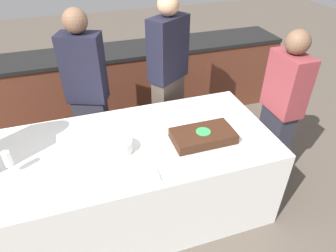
{
  "coord_description": "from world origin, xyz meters",
  "views": [
    {
      "loc": [
        -0.34,
        -1.8,
        2.21
      ],
      "look_at": [
        0.24,
        0.0,
        0.87
      ],
      "focal_mm": 32.0,
      "sensor_mm": 36.0,
      "label": 1
    }
  ],
  "objects": [
    {
      "name": "wine_glass",
      "position": [
        -0.9,
        -0.06,
        0.89
      ],
      "size": [
        0.06,
        0.06,
        0.18
      ],
      "color": "white",
      "rests_on": "dining_table"
    },
    {
      "name": "person_seated_right",
      "position": [
        1.28,
        0.0,
        0.79
      ],
      "size": [
        0.2,
        0.36,
        1.52
      ],
      "rotation": [
        0.0,
        0.0,
        -1.57
      ],
      "color": "#282833",
      "rests_on": "ground_plane"
    },
    {
      "name": "side_plate_near_cake",
      "position": [
        0.4,
        0.18,
        0.77
      ],
      "size": [
        0.2,
        0.2,
        0.0
      ],
      "color": "white",
      "rests_on": "dining_table"
    },
    {
      "name": "cake",
      "position": [
        0.48,
        -0.13,
        0.81
      ],
      "size": [
        0.52,
        0.31,
        0.09
      ],
      "color": "#B7B2AD",
      "rests_on": "dining_table"
    },
    {
      "name": "person_standing_back",
      "position": [
        -0.3,
        0.74,
        0.85
      ],
      "size": [
        0.41,
        0.32,
        1.63
      ],
      "rotation": [
        0.0,
        0.0,
        2.76
      ],
      "color": "#282833",
      "rests_on": "ground_plane"
    },
    {
      "name": "ground_plane",
      "position": [
        0.0,
        0.0,
        0.0
      ],
      "size": [
        14.0,
        14.0,
        0.0
      ],
      "primitive_type": "plane",
      "color": "brown"
    },
    {
      "name": "dining_table",
      "position": [
        0.0,
        0.0,
        0.39
      ],
      "size": [
        2.12,
        1.04,
        0.77
      ],
      "color": "silver",
      "rests_on": "ground_plane"
    },
    {
      "name": "back_counter",
      "position": [
        0.0,
        1.59,
        0.46
      ],
      "size": [
        4.4,
        0.58,
        0.92
      ],
      "color": "#5B2D1E",
      "rests_on": "ground_plane"
    },
    {
      "name": "utensil_pile",
      "position": [
        -0.02,
        -0.4,
        0.78
      ],
      "size": [
        0.12,
        0.11,
        0.02
      ],
      "color": "white",
      "rests_on": "dining_table"
    },
    {
      "name": "person_cutting_cake",
      "position": [
        0.48,
        0.74,
        0.87
      ],
      "size": [
        0.44,
        0.38,
        1.68
      ],
      "rotation": [
        0.0,
        0.0,
        -2.56
      ],
      "color": "#4C4238",
      "rests_on": "ground_plane"
    },
    {
      "name": "plate_stack",
      "position": [
        -0.16,
        -0.06,
        0.82
      ],
      "size": [
        0.2,
        0.2,
        0.09
      ],
      "color": "white",
      "rests_on": "dining_table"
    }
  ]
}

